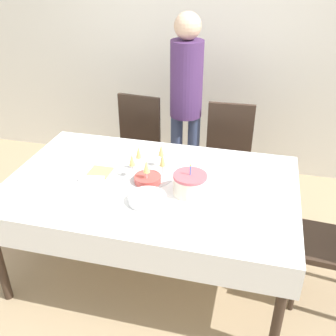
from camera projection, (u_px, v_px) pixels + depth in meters
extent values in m
plane|color=tan|center=(153.00, 266.00, 3.01)|extent=(12.00, 12.00, 0.00)
cube|color=silver|center=(199.00, 39.00, 3.81)|extent=(8.00, 0.05, 2.70)
cube|color=white|center=(151.00, 184.00, 2.64)|extent=(1.91, 1.19, 0.03)
cube|color=white|center=(151.00, 195.00, 2.69)|extent=(1.94, 1.22, 0.21)
cylinder|color=#38281E|center=(279.00, 311.00, 2.19)|extent=(0.06, 0.06, 0.72)
cylinder|color=#38281E|center=(72.00, 176.00, 3.47)|extent=(0.06, 0.06, 0.72)
cylinder|color=#38281E|center=(280.00, 204.00, 3.09)|extent=(0.06, 0.06, 0.72)
cube|color=#38281E|center=(132.00, 157.00, 3.59)|extent=(0.46, 0.46, 0.04)
cube|color=#38281E|center=(139.00, 122.00, 3.61)|extent=(0.40, 0.07, 0.50)
cylinder|color=#38281E|center=(144.00, 192.00, 3.50)|extent=(0.04, 0.04, 0.44)
cylinder|color=#38281E|center=(108.00, 185.00, 3.61)|extent=(0.04, 0.04, 0.44)
cylinder|color=#38281E|center=(158.00, 173.00, 3.80)|extent=(0.04, 0.04, 0.44)
cylinder|color=#38281E|center=(124.00, 167.00, 3.90)|extent=(0.04, 0.04, 0.44)
cube|color=#38281E|center=(226.00, 168.00, 3.41)|extent=(0.44, 0.44, 0.04)
cube|color=#38281E|center=(230.00, 131.00, 3.44)|extent=(0.40, 0.05, 0.50)
cylinder|color=#38281E|center=(244.00, 205.00, 3.34)|extent=(0.04, 0.04, 0.44)
cylinder|color=#38281E|center=(202.00, 200.00, 3.40)|extent=(0.04, 0.04, 0.44)
cylinder|color=#38281E|center=(245.00, 183.00, 3.65)|extent=(0.04, 0.04, 0.44)
cylinder|color=#38281E|center=(207.00, 179.00, 3.71)|extent=(0.04, 0.04, 0.44)
cube|color=#38281E|center=(331.00, 245.00, 2.53)|extent=(0.45, 0.45, 0.04)
cylinder|color=#38281E|center=(295.00, 285.00, 2.55)|extent=(0.04, 0.04, 0.44)
cylinder|color=#38281E|center=(297.00, 250.00, 2.84)|extent=(0.04, 0.04, 0.44)
cylinder|color=silver|center=(190.00, 185.00, 2.49)|extent=(0.21, 0.21, 0.12)
cylinder|color=#D15B66|center=(190.00, 176.00, 2.46)|extent=(0.22, 0.22, 0.02)
cylinder|color=#3F72D8|center=(190.00, 171.00, 2.44)|extent=(0.01, 0.01, 0.06)
sphere|color=#F9CC4C|center=(190.00, 165.00, 2.42)|extent=(0.01, 0.01, 0.01)
cylinder|color=silver|center=(148.00, 174.00, 2.72)|extent=(0.37, 0.37, 0.01)
cylinder|color=silver|center=(163.00, 177.00, 2.68)|extent=(0.05, 0.05, 0.00)
cylinder|color=silver|center=(163.00, 171.00, 2.66)|extent=(0.01, 0.01, 0.08)
cone|color=#E0CC72|center=(163.00, 160.00, 2.62)|extent=(0.04, 0.04, 0.08)
cylinder|color=silver|center=(161.00, 166.00, 2.81)|extent=(0.05, 0.05, 0.00)
cylinder|color=silver|center=(161.00, 161.00, 2.79)|extent=(0.01, 0.01, 0.08)
cone|color=#E0CC72|center=(161.00, 150.00, 2.75)|extent=(0.04, 0.04, 0.08)
cylinder|color=silver|center=(139.00, 168.00, 2.78)|extent=(0.05, 0.05, 0.00)
cylinder|color=silver|center=(139.00, 163.00, 2.76)|extent=(0.01, 0.01, 0.08)
cone|color=#E0CC72|center=(139.00, 152.00, 2.72)|extent=(0.04, 0.04, 0.08)
cylinder|color=silver|center=(133.00, 176.00, 2.69)|extent=(0.05, 0.05, 0.00)
cylinder|color=silver|center=(133.00, 171.00, 2.67)|extent=(0.01, 0.01, 0.08)
cone|color=#E0CC72|center=(132.00, 160.00, 2.62)|extent=(0.04, 0.04, 0.08)
cylinder|color=silver|center=(147.00, 183.00, 2.61)|extent=(0.05, 0.05, 0.00)
cylinder|color=silver|center=(147.00, 178.00, 2.59)|extent=(0.01, 0.01, 0.08)
cone|color=#E0CC72|center=(146.00, 166.00, 2.54)|extent=(0.04, 0.04, 0.08)
cylinder|color=white|center=(147.00, 201.00, 2.43)|extent=(0.24, 0.24, 0.01)
cylinder|color=white|center=(147.00, 200.00, 2.43)|extent=(0.24, 0.24, 0.01)
cylinder|color=white|center=(147.00, 199.00, 2.43)|extent=(0.24, 0.24, 0.01)
cylinder|color=white|center=(147.00, 198.00, 2.42)|extent=(0.24, 0.24, 0.01)
cylinder|color=white|center=(147.00, 197.00, 2.42)|extent=(0.24, 0.24, 0.01)
cylinder|color=white|center=(147.00, 196.00, 2.42)|extent=(0.24, 0.24, 0.01)
cylinder|color=#CC4C47|center=(148.00, 182.00, 2.63)|extent=(0.18, 0.18, 0.01)
cylinder|color=#CC4C47|center=(148.00, 181.00, 2.63)|extent=(0.18, 0.18, 0.01)
cylinder|color=#CC4C47|center=(148.00, 180.00, 2.62)|extent=(0.18, 0.18, 0.01)
cylinder|color=#CC4C47|center=(148.00, 179.00, 2.62)|extent=(0.18, 0.18, 0.01)
cylinder|color=#CC4C47|center=(148.00, 178.00, 2.62)|extent=(0.18, 0.18, 0.01)
cylinder|color=#CC4C47|center=(148.00, 177.00, 2.61)|extent=(0.18, 0.18, 0.01)
cylinder|color=#CC4C47|center=(148.00, 177.00, 2.61)|extent=(0.18, 0.18, 0.01)
cube|color=silver|center=(201.00, 214.00, 2.32)|extent=(0.29, 0.10, 0.00)
cube|color=silver|center=(92.00, 179.00, 2.65)|extent=(0.18, 0.09, 0.02)
cube|color=#E0D166|center=(100.00, 172.00, 2.74)|extent=(0.15, 0.15, 0.01)
cylinder|color=#3F4C72|center=(176.00, 155.00, 3.72)|extent=(0.11, 0.11, 0.82)
cylinder|color=#3F4C72|center=(193.00, 157.00, 3.68)|extent=(0.11, 0.11, 0.82)
cylinder|color=#4C2D60|center=(187.00, 79.00, 3.34)|extent=(0.28, 0.28, 0.65)
sphere|color=#D8B293|center=(188.00, 26.00, 3.12)|extent=(0.22, 0.22, 0.22)
cube|color=#E559B2|center=(16.00, 210.00, 3.40)|extent=(0.21, 0.13, 0.28)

